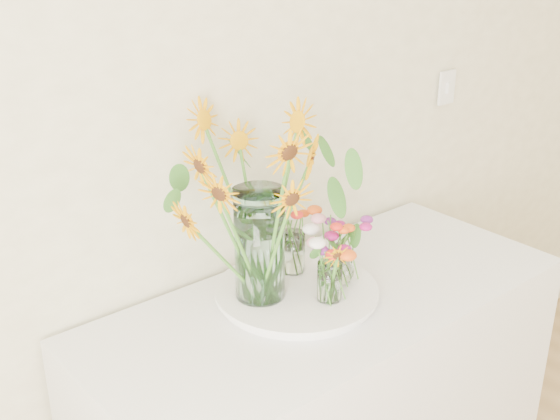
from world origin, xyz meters
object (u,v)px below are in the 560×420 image
Objects in this scene: tray at (297,294)px; small_vase_a at (330,282)px; mason_jar at (260,245)px; small_vase_c at (292,253)px; small_vase_b at (340,263)px.

tray is 0.12m from small_vase_a.
mason_jar is 0.19m from small_vase_c.
small_vase_a is 0.19m from small_vase_c.
mason_jar is at bearing 160.67° from small_vase_b.
small_vase_c is (0.06, 0.09, 0.07)m from tray.
small_vase_c is at bearing 55.86° from tray.
small_vase_c is (0.16, 0.05, -0.09)m from mason_jar.
mason_jar is 2.65× the size of small_vase_b.
small_vase_a reaches higher than tray.
small_vase_b is 0.95× the size of small_vase_c.
small_vase_c is at bearing 115.69° from small_vase_b.
small_vase_c is (-0.06, 0.13, 0.00)m from small_vase_b.
tray is 1.37× the size of mason_jar.
small_vase_c is at bearing 18.13° from mason_jar.
small_vase_b is (0.12, -0.04, 0.07)m from tray.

